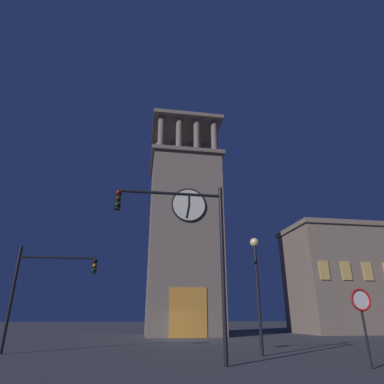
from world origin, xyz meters
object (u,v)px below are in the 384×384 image
(adjacent_wing_building, at_px, (366,278))
(traffic_signal_mid, at_px, (44,280))
(traffic_signal_near, at_px, (190,238))
(street_lamp, at_px, (256,271))
(clocktower, at_px, (184,235))
(no_horn_sign, at_px, (361,305))

(adjacent_wing_building, height_order, traffic_signal_mid, adjacent_wing_building)
(adjacent_wing_building, distance_m, traffic_signal_near, 31.10)
(traffic_signal_near, relative_size, street_lamp, 1.26)
(clocktower, distance_m, street_lamp, 17.38)
(no_horn_sign, bearing_deg, adjacent_wing_building, -127.56)
(clocktower, bearing_deg, traffic_signal_near, 82.95)
(street_lamp, bearing_deg, clocktower, -85.24)
(traffic_signal_near, xyz_separation_m, street_lamp, (-3.75, -2.96, -0.81))
(traffic_signal_mid, height_order, street_lamp, street_lamp)
(traffic_signal_mid, bearing_deg, traffic_signal_near, 140.25)
(street_lamp, distance_m, no_horn_sign, 5.13)
(clocktower, bearing_deg, street_lamp, 94.76)
(clocktower, height_order, traffic_signal_mid, clocktower)
(adjacent_wing_building, distance_m, street_lamp, 26.39)
(clocktower, xyz_separation_m, traffic_signal_near, (2.39, 19.33, -4.86))
(clocktower, bearing_deg, traffic_signal_mid, 56.79)
(traffic_signal_near, distance_m, no_horn_sign, 6.60)
(clocktower, xyz_separation_m, no_horn_sign, (-3.56, 20.68, -7.37))
(clocktower, height_order, no_horn_sign, clocktower)
(clocktower, distance_m, adjacent_wing_building, 21.05)
(adjacent_wing_building, height_order, traffic_signal_near, adjacent_wing_building)
(adjacent_wing_building, xyz_separation_m, traffic_signal_near, (23.04, 20.87, -1.10))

